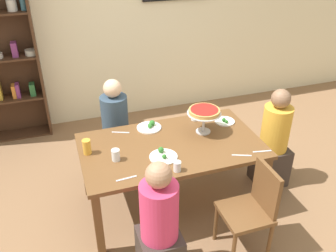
% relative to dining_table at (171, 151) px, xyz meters
% --- Properties ---
extents(ground_plane, '(12.00, 12.00, 0.00)m').
position_rel_dining_table_xyz_m(ground_plane, '(0.00, 0.00, -0.66)').
color(ground_plane, '#846042').
extents(rear_partition, '(8.00, 0.12, 2.80)m').
position_rel_dining_table_xyz_m(rear_partition, '(0.00, 2.20, 0.74)').
color(rear_partition, beige).
rests_on(rear_partition, ground_plane).
extents(dining_table, '(1.74, 1.00, 0.74)m').
position_rel_dining_table_xyz_m(dining_table, '(0.00, 0.00, 0.00)').
color(dining_table, brown).
rests_on(dining_table, ground_plane).
extents(diner_far_left, '(0.34, 0.34, 1.15)m').
position_rel_dining_table_xyz_m(diner_far_left, '(-0.40, 0.79, -0.17)').
color(diner_far_left, '#382D28').
rests_on(diner_far_left, ground_plane).
extents(diner_head_east, '(0.34, 0.34, 1.15)m').
position_rel_dining_table_xyz_m(diner_head_east, '(1.17, 0.00, -0.17)').
color(diner_head_east, '#382D28').
rests_on(diner_head_east, ground_plane).
extents(diner_near_left, '(0.34, 0.34, 1.15)m').
position_rel_dining_table_xyz_m(diner_near_left, '(-0.37, -0.80, -0.17)').
color(diner_near_left, '#382D28').
rests_on(diner_near_left, ground_plane).
extents(chair_near_right, '(0.40, 0.40, 0.87)m').
position_rel_dining_table_xyz_m(chair_near_right, '(0.47, -0.78, -0.17)').
color(chair_near_right, brown).
rests_on(chair_near_right, ground_plane).
extents(deep_dish_pizza_stand, '(0.34, 0.34, 0.26)m').
position_rel_dining_table_xyz_m(deep_dish_pizza_stand, '(0.39, 0.12, 0.30)').
color(deep_dish_pizza_stand, silver).
rests_on(deep_dish_pizza_stand, dining_table).
extents(salad_plate_near_diner, '(0.26, 0.26, 0.07)m').
position_rel_dining_table_xyz_m(salad_plate_near_diner, '(-0.14, -0.18, 0.09)').
color(salad_plate_near_diner, white).
rests_on(salad_plate_near_diner, dining_table).
extents(salad_plate_far_diner, '(0.25, 0.25, 0.07)m').
position_rel_dining_table_xyz_m(salad_plate_far_diner, '(-0.11, 0.37, 0.10)').
color(salad_plate_far_diner, white).
rests_on(salad_plate_far_diner, dining_table).
extents(salad_plate_spare, '(0.22, 0.22, 0.06)m').
position_rel_dining_table_xyz_m(salad_plate_spare, '(0.68, 0.23, 0.09)').
color(salad_plate_spare, white).
rests_on(salad_plate_spare, dining_table).
extents(beer_glass_amber_tall, '(0.08, 0.08, 0.14)m').
position_rel_dining_table_xyz_m(beer_glass_amber_tall, '(-0.79, 0.10, 0.15)').
color(beer_glass_amber_tall, gold).
rests_on(beer_glass_amber_tall, dining_table).
extents(water_glass_clear_near, '(0.08, 0.08, 0.10)m').
position_rel_dining_table_xyz_m(water_glass_clear_near, '(0.40, 0.38, 0.13)').
color(water_glass_clear_near, white).
rests_on(water_glass_clear_near, dining_table).
extents(water_glass_clear_far, '(0.07, 0.07, 0.09)m').
position_rel_dining_table_xyz_m(water_glass_clear_far, '(-0.09, -0.41, 0.13)').
color(water_glass_clear_far, white).
rests_on(water_glass_clear_far, dining_table).
extents(water_glass_clear_spare, '(0.08, 0.08, 0.11)m').
position_rel_dining_table_xyz_m(water_glass_clear_spare, '(-0.56, -0.09, 0.14)').
color(water_glass_clear_spare, white).
rests_on(water_glass_clear_spare, dining_table).
extents(cutlery_fork_near, '(0.17, 0.08, 0.00)m').
position_rel_dining_table_xyz_m(cutlery_fork_near, '(-0.42, 0.37, 0.08)').
color(cutlery_fork_near, silver).
rests_on(cutlery_fork_near, dining_table).
extents(cutlery_knife_near, '(0.18, 0.05, 0.00)m').
position_rel_dining_table_xyz_m(cutlery_knife_near, '(0.77, -0.39, 0.08)').
color(cutlery_knife_near, silver).
rests_on(cutlery_knife_near, dining_table).
extents(cutlery_fork_far, '(0.18, 0.03, 0.00)m').
position_rel_dining_table_xyz_m(cutlery_fork_far, '(-0.53, -0.38, 0.08)').
color(cutlery_fork_far, silver).
rests_on(cutlery_fork_far, dining_table).
extents(cutlery_knife_far, '(0.17, 0.08, 0.00)m').
position_rel_dining_table_xyz_m(cutlery_knife_far, '(0.55, -0.38, 0.08)').
color(cutlery_knife_far, silver).
rests_on(cutlery_knife_far, dining_table).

